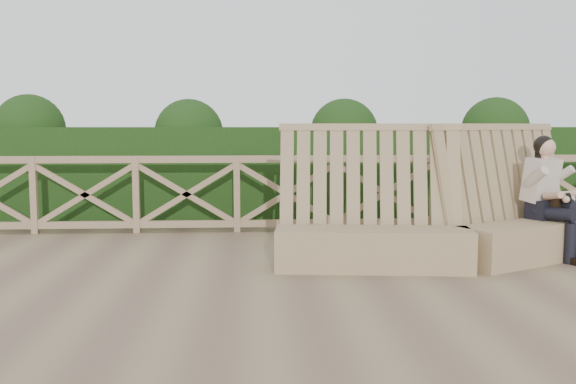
{
  "coord_description": "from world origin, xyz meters",
  "views": [
    {
      "loc": [
        -0.47,
        -5.67,
        1.54
      ],
      "look_at": [
        -0.14,
        0.4,
        0.9
      ],
      "focal_mm": 40.0,
      "sensor_mm": 36.0,
      "label": 1
    }
  ],
  "objects": [
    {
      "name": "ground",
      "position": [
        0.0,
        0.0,
        0.0
      ],
      "size": [
        60.0,
        60.0,
        0.0
      ],
      "primitive_type": "plane",
      "color": "brown",
      "rests_on": "ground"
    },
    {
      "name": "bench",
      "position": [
        1.75,
        1.26,
        0.39
      ],
      "size": [
        4.02,
        1.66,
        1.58
      ],
      "rotation": [
        0.0,
        0.0,
        0.16
      ],
      "color": "#8A724E",
      "rests_on": "ground"
    },
    {
      "name": "woman",
      "position": [
        2.95,
        1.52,
        0.76
      ],
      "size": [
        0.63,
        0.9,
        1.42
      ],
      "rotation": [
        0.0,
        0.0,
        0.5
      ],
      "color": "black",
      "rests_on": "ground"
    },
    {
      "name": "guardrail",
      "position": [
        0.0,
        3.5,
        0.55
      ],
      "size": [
        10.1,
        0.09,
        1.1
      ],
      "color": "#866B4E",
      "rests_on": "ground"
    },
    {
      "name": "hedge",
      "position": [
        0.0,
        4.7,
        0.75
      ],
      "size": [
        12.0,
        1.2,
        1.5
      ],
      "primitive_type": "cube",
      "color": "black",
      "rests_on": "ground"
    }
  ]
}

